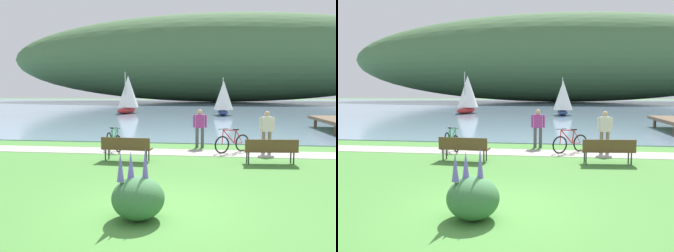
% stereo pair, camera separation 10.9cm
% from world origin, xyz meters
% --- Properties ---
extents(ground_plane, '(200.00, 200.00, 0.00)m').
position_xyz_m(ground_plane, '(0.00, 0.00, 0.00)').
color(ground_plane, '#478438').
extents(bay_water, '(180.00, 80.00, 0.04)m').
position_xyz_m(bay_water, '(0.00, 49.29, 0.02)').
color(bay_water, '#7A99B2').
rests_on(bay_water, ground).
extents(distant_hillside, '(94.75, 28.00, 19.03)m').
position_xyz_m(distant_hillside, '(2.71, 71.31, 9.55)').
color(distant_hillside, '#42663D').
rests_on(distant_hillside, bay_water).
extents(shoreline_path, '(60.00, 1.50, 0.01)m').
position_xyz_m(shoreline_path, '(0.00, 6.95, 0.01)').
color(shoreline_path, '#A39E93').
rests_on(shoreline_path, ground).
extents(park_bench_near_camera, '(1.83, 0.61, 0.88)m').
position_xyz_m(park_bench_near_camera, '(-1.89, 4.92, 0.52)').
color(park_bench_near_camera, brown).
rests_on(park_bench_near_camera, ground).
extents(park_bench_further_along, '(1.83, 0.63, 0.88)m').
position_xyz_m(park_bench_further_along, '(3.16, 5.08, 0.52)').
color(park_bench_further_along, brown).
rests_on(park_bench_further_along, ground).
extents(bicycle_leaning_near_bench, '(1.47, 1.09, 1.01)m').
position_xyz_m(bicycle_leaning_near_bench, '(1.97, 7.19, 0.40)').
color(bicycle_leaning_near_bench, black).
rests_on(bicycle_leaning_near_bench, ground).
extents(bicycle_beside_path, '(1.10, 1.46, 1.01)m').
position_xyz_m(bicycle_beside_path, '(-2.99, 7.09, 0.40)').
color(bicycle_beside_path, black).
rests_on(bicycle_beside_path, ground).
extents(person_at_shoreline, '(0.61, 0.26, 1.71)m').
position_xyz_m(person_at_shoreline, '(0.61, 8.30, 0.98)').
color(person_at_shoreline, '#4C4C51').
rests_on(person_at_shoreline, ground).
extents(person_on_the_grass, '(0.61, 0.25, 1.71)m').
position_xyz_m(person_on_the_grass, '(3.35, 7.27, 0.98)').
color(person_on_the_grass, '#72604C').
rests_on(person_on_the_grass, ground).
extents(echium_bush_beside_closest, '(1.05, 1.05, 1.43)m').
position_xyz_m(echium_bush_beside_closest, '(-0.28, -0.57, 0.45)').
color(echium_bush_beside_closest, '#386B3D').
rests_on(echium_bush_beside_closest, ground).
extents(sailboat_nearest_to_shore, '(2.11, 3.33, 3.83)m').
position_xyz_m(sailboat_nearest_to_shore, '(2.23, 28.44, 1.84)').
color(sailboat_nearest_to_shore, navy).
rests_on(sailboat_nearest_to_shore, bay_water).
extents(sailboat_mid_bay, '(2.75, 3.97, 4.49)m').
position_xyz_m(sailboat_mid_bay, '(-8.05, 30.22, 2.15)').
color(sailboat_mid_bay, '#B22323').
rests_on(sailboat_mid_bay, bay_water).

